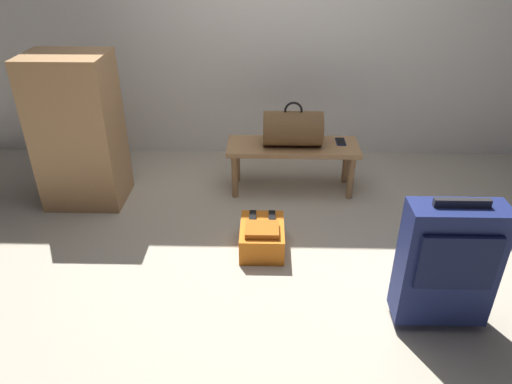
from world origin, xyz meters
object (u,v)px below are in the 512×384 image
(cell_phone, at_px, (341,142))
(suitcase_upright_navy, at_px, (447,263))
(backpack_orange, at_px, (262,236))
(side_cabinet, at_px, (78,132))
(duffel_bag_brown, at_px, (293,128))
(bench, at_px, (293,152))

(cell_phone, distance_m, suitcase_upright_navy, 1.52)
(cell_phone, bearing_deg, backpack_orange, -124.51)
(backpack_orange, xyz_separation_m, side_cabinet, (-1.33, 0.62, 0.46))
(duffel_bag_brown, xyz_separation_m, cell_phone, (0.38, 0.06, -0.13))
(backpack_orange, bearing_deg, cell_phone, 55.49)
(duffel_bag_brown, distance_m, cell_phone, 0.40)
(cell_phone, bearing_deg, side_cabinet, -172.92)
(suitcase_upright_navy, relative_size, backpack_orange, 1.97)
(bench, distance_m, cell_phone, 0.38)
(bench, relative_size, cell_phone, 6.94)
(bench, height_order, backpack_orange, bench)
(suitcase_upright_navy, xyz_separation_m, backpack_orange, (-0.92, 0.63, -0.29))
(side_cabinet, bearing_deg, cell_phone, 7.08)
(backpack_orange, height_order, side_cabinet, side_cabinet)
(cell_phone, xyz_separation_m, side_cabinet, (-1.92, -0.24, 0.16))
(suitcase_upright_navy, bearing_deg, backpack_orange, 145.79)
(backpack_orange, bearing_deg, bench, 74.45)
(duffel_bag_brown, height_order, backpack_orange, duffel_bag_brown)
(bench, height_order, side_cabinet, side_cabinet)
(suitcase_upright_navy, bearing_deg, duffel_bag_brown, 116.23)
(bench, bearing_deg, suitcase_upright_navy, -64.01)
(bench, distance_m, backpack_orange, 0.87)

